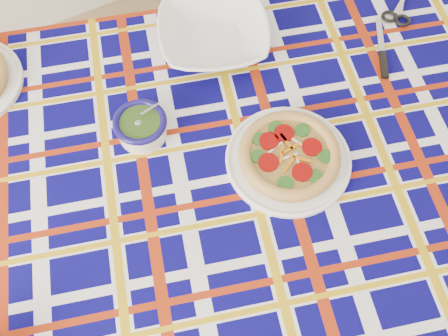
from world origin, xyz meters
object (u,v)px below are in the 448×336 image
main_focaccia_plate (289,155)px  dining_table (213,177)px  serving_bowl (213,35)px  pesto_bowl (141,126)px

main_focaccia_plate → dining_table: bearing=151.7°
main_focaccia_plate → serving_bowl: (0.02, 0.43, 0.01)m
pesto_bowl → serving_bowl: (0.30, 0.18, -0.00)m
main_focaccia_plate → pesto_bowl: 0.38m
main_focaccia_plate → serving_bowl: serving_bowl is taller
dining_table → main_focaccia_plate: (0.17, -0.09, 0.12)m
main_focaccia_plate → pesto_bowl: (-0.29, 0.25, 0.01)m
pesto_bowl → serving_bowl: 0.35m
dining_table → pesto_bowl: (-0.12, 0.16, 0.12)m
serving_bowl → dining_table: bearing=-118.8°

